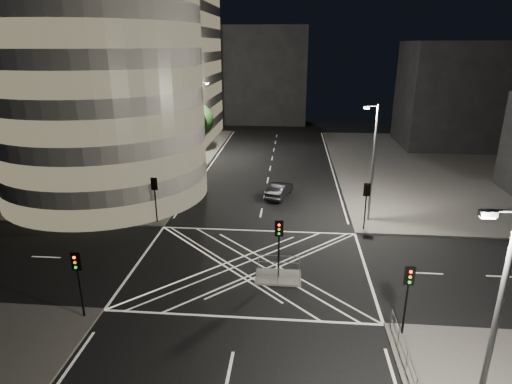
# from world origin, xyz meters

# --- Properties ---
(ground) EXTENTS (120.00, 120.00, 0.00)m
(ground) POSITION_xyz_m (0.00, 0.00, 0.00)
(ground) COLOR black
(ground) RESTS_ON ground
(sidewalk_far_left) EXTENTS (42.00, 42.00, 0.15)m
(sidewalk_far_left) POSITION_xyz_m (-29.00, 27.00, 0.07)
(sidewalk_far_left) COLOR #53514E
(sidewalk_far_left) RESTS_ON ground
(sidewalk_far_right) EXTENTS (42.00, 42.00, 0.15)m
(sidewalk_far_right) POSITION_xyz_m (29.00, 27.00, 0.07)
(sidewalk_far_right) COLOR #53514E
(sidewalk_far_right) RESTS_ON ground
(central_island) EXTENTS (3.00, 2.00, 0.15)m
(central_island) POSITION_xyz_m (2.00, -1.50, 0.07)
(central_island) COLOR slate
(central_island) RESTS_ON ground
(office_tower_curved) EXTENTS (30.00, 29.00, 27.20)m
(office_tower_curved) POSITION_xyz_m (-20.74, 18.74, 12.65)
(office_tower_curved) COLOR gray
(office_tower_curved) RESTS_ON sidewalk_far_left
(office_block_rear) EXTENTS (24.00, 16.00, 22.00)m
(office_block_rear) POSITION_xyz_m (-22.00, 42.00, 11.15)
(office_block_rear) COLOR gray
(office_block_rear) RESTS_ON sidewalk_far_left
(building_right_far) EXTENTS (14.00, 12.00, 15.00)m
(building_right_far) POSITION_xyz_m (26.00, 40.00, 7.65)
(building_right_far) COLOR black
(building_right_far) RESTS_ON sidewalk_far_right
(building_far_end) EXTENTS (18.00, 8.00, 18.00)m
(building_far_end) POSITION_xyz_m (-4.00, 58.00, 9.00)
(building_far_end) COLOR black
(building_far_end) RESTS_ON ground
(tree_a) EXTENTS (3.84, 3.84, 6.37)m
(tree_a) POSITION_xyz_m (-10.50, 9.00, 4.30)
(tree_a) COLOR black
(tree_a) RESTS_ON sidewalk_far_left
(tree_b) EXTENTS (4.45, 4.45, 6.87)m
(tree_b) POSITION_xyz_m (-10.50, 15.00, 4.46)
(tree_b) COLOR black
(tree_b) RESTS_ON sidewalk_far_left
(tree_c) EXTENTS (4.47, 4.47, 7.24)m
(tree_c) POSITION_xyz_m (-10.50, 21.00, 4.81)
(tree_c) COLOR black
(tree_c) RESTS_ON sidewalk_far_left
(tree_d) EXTENTS (4.56, 4.56, 7.50)m
(tree_d) POSITION_xyz_m (-10.50, 27.00, 5.02)
(tree_d) COLOR black
(tree_d) RESTS_ON sidewalk_far_left
(tree_e) EXTENTS (3.91, 3.91, 6.65)m
(tree_e) POSITION_xyz_m (-10.50, 33.00, 4.53)
(tree_e) COLOR black
(tree_e) RESTS_ON sidewalk_far_left
(traffic_signal_fl) EXTENTS (0.55, 0.22, 4.00)m
(traffic_signal_fl) POSITION_xyz_m (-8.80, 6.80, 2.91)
(traffic_signal_fl) COLOR black
(traffic_signal_fl) RESTS_ON sidewalk_far_left
(traffic_signal_nl) EXTENTS (0.55, 0.22, 4.00)m
(traffic_signal_nl) POSITION_xyz_m (-8.80, -6.80, 2.91)
(traffic_signal_nl) COLOR black
(traffic_signal_nl) RESTS_ON sidewalk_near_left
(traffic_signal_fr) EXTENTS (0.55, 0.22, 4.00)m
(traffic_signal_fr) POSITION_xyz_m (8.80, 6.80, 2.91)
(traffic_signal_fr) COLOR black
(traffic_signal_fr) RESTS_ON sidewalk_far_right
(traffic_signal_nr) EXTENTS (0.55, 0.22, 4.00)m
(traffic_signal_nr) POSITION_xyz_m (8.80, -6.80, 2.91)
(traffic_signal_nr) COLOR black
(traffic_signal_nr) RESTS_ON sidewalk_near_right
(traffic_signal_island) EXTENTS (0.55, 0.22, 4.00)m
(traffic_signal_island) POSITION_xyz_m (2.00, -1.50, 2.91)
(traffic_signal_island) COLOR black
(traffic_signal_island) RESTS_ON central_island
(street_lamp_left_near) EXTENTS (1.25, 0.25, 10.00)m
(street_lamp_left_near) POSITION_xyz_m (-9.44, 12.00, 5.54)
(street_lamp_left_near) COLOR slate
(street_lamp_left_near) RESTS_ON sidewalk_far_left
(street_lamp_left_far) EXTENTS (1.25, 0.25, 10.00)m
(street_lamp_left_far) POSITION_xyz_m (-9.44, 30.00, 5.54)
(street_lamp_left_far) COLOR slate
(street_lamp_left_far) RESTS_ON sidewalk_far_left
(street_lamp_right_far) EXTENTS (1.25, 0.25, 10.00)m
(street_lamp_right_far) POSITION_xyz_m (9.44, 9.00, 5.54)
(street_lamp_right_far) COLOR slate
(street_lamp_right_far) RESTS_ON sidewalk_far_right
(street_lamp_right_near) EXTENTS (1.25, 0.25, 10.00)m
(street_lamp_right_near) POSITION_xyz_m (9.44, -14.00, 5.54)
(street_lamp_right_near) COLOR slate
(street_lamp_right_near) RESTS_ON sidewalk_near_right
(railing_island_south) EXTENTS (2.80, 0.06, 1.10)m
(railing_island_south) POSITION_xyz_m (2.00, -2.40, 0.70)
(railing_island_south) COLOR slate
(railing_island_south) RESTS_ON central_island
(railing_island_north) EXTENTS (2.80, 0.06, 1.10)m
(railing_island_north) POSITION_xyz_m (2.00, -0.60, 0.70)
(railing_island_north) COLOR slate
(railing_island_north) RESTS_ON central_island
(sedan) EXTENTS (2.82, 4.90, 1.53)m
(sedan) POSITION_xyz_m (1.50, 14.46, 0.76)
(sedan) COLOR black
(sedan) RESTS_ON ground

